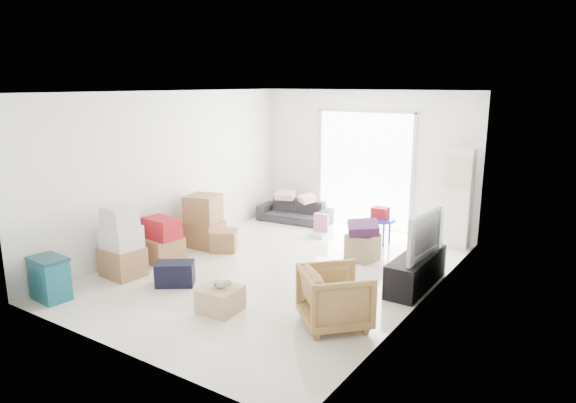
% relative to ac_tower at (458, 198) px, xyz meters
% --- Properties ---
extents(room_shell, '(4.98, 6.48, 3.18)m').
position_rel_ac_tower_xyz_m(room_shell, '(-1.95, -2.65, 0.48)').
color(room_shell, white).
rests_on(room_shell, ground).
extents(sliding_door, '(2.10, 0.04, 2.33)m').
position_rel_ac_tower_xyz_m(sliding_door, '(-1.95, 0.33, 0.37)').
color(sliding_door, white).
rests_on(sliding_door, room_shell).
extents(ac_tower, '(0.45, 0.30, 1.75)m').
position_rel_ac_tower_xyz_m(ac_tower, '(0.00, 0.00, 0.00)').
color(ac_tower, silver).
rests_on(ac_tower, room_shell).
extents(tv_console, '(0.42, 1.40, 0.47)m').
position_rel_ac_tower_xyz_m(tv_console, '(0.05, -2.14, -0.64)').
color(tv_console, black).
rests_on(tv_console, room_shell).
extents(television, '(0.72, 1.17, 0.15)m').
position_rel_ac_tower_xyz_m(television, '(0.05, -2.14, -0.33)').
color(television, black).
rests_on(television, tv_console).
extents(sofa, '(1.57, 0.60, 0.60)m').
position_rel_ac_tower_xyz_m(sofa, '(-3.27, -0.15, -0.57)').
color(sofa, '#2C2B31').
rests_on(sofa, room_shell).
extents(pillow_left, '(0.48, 0.42, 0.13)m').
position_rel_ac_tower_xyz_m(pillow_left, '(-3.51, -0.14, -0.21)').
color(pillow_left, '#CC959F').
rests_on(pillow_left, sofa).
extents(pillow_right, '(0.46, 0.44, 0.12)m').
position_rel_ac_tower_xyz_m(pillow_right, '(-2.96, -0.16, -0.21)').
color(pillow_right, '#CC959F').
rests_on(pillow_right, sofa).
extents(armchair, '(1.04, 1.04, 0.78)m').
position_rel_ac_tower_xyz_m(armchair, '(-0.33, -3.83, -0.48)').
color(armchair, '#AF7A4D').
rests_on(armchair, room_shell).
extents(storage_bins, '(0.54, 0.39, 0.59)m').
position_rel_ac_tower_xyz_m(storage_bins, '(-3.85, -5.26, -0.58)').
color(storage_bins, '#114F60').
rests_on(storage_bins, room_shell).
extents(box_stack_a, '(0.62, 0.53, 1.07)m').
position_rel_ac_tower_xyz_m(box_stack_a, '(-3.75, -4.15, -0.40)').
color(box_stack_a, brown).
rests_on(box_stack_a, room_shell).
extents(box_stack_b, '(0.62, 0.60, 0.72)m').
position_rel_ac_tower_xyz_m(box_stack_b, '(-3.75, -3.36, -0.54)').
color(box_stack_b, brown).
rests_on(box_stack_b, room_shell).
extents(box_stack_c, '(0.65, 0.65, 0.93)m').
position_rel_ac_tower_xyz_m(box_stack_c, '(-3.72, -2.41, -0.42)').
color(box_stack_c, brown).
rests_on(box_stack_c, room_shell).
extents(loose_box, '(0.59, 0.59, 0.36)m').
position_rel_ac_tower_xyz_m(loose_box, '(-3.27, -2.40, -0.70)').
color(loose_box, brown).
rests_on(loose_box, room_shell).
extents(duffel_bag, '(0.62, 0.57, 0.34)m').
position_rel_ac_tower_xyz_m(duffel_bag, '(-2.84, -3.99, -0.71)').
color(duffel_bag, black).
rests_on(duffel_bag, room_shell).
extents(ottoman, '(0.50, 0.50, 0.44)m').
position_rel_ac_tower_xyz_m(ottoman, '(-1.07, -1.53, -0.66)').
color(ottoman, '#947F56').
rests_on(ottoman, room_shell).
extents(blanket, '(0.66, 0.66, 0.14)m').
position_rel_ac_tower_xyz_m(blanket, '(-1.07, -1.53, -0.37)').
color(blanket, '#3F1A41').
rests_on(blanket, ottoman).
extents(kids_table, '(0.55, 0.55, 0.67)m').
position_rel_ac_tower_xyz_m(kids_table, '(-1.19, -0.57, -0.39)').
color(kids_table, '#1726D4').
rests_on(kids_table, room_shell).
extents(toy_walker, '(0.33, 0.29, 0.42)m').
position_rel_ac_tower_xyz_m(toy_walker, '(-2.32, -0.78, -0.76)').
color(toy_walker, silver).
rests_on(toy_walker, room_shell).
extents(wood_crate, '(0.50, 0.50, 0.31)m').
position_rel_ac_tower_xyz_m(wood_crate, '(-1.73, -4.28, -0.72)').
color(wood_crate, tan).
rests_on(wood_crate, room_shell).
extents(plush_bunny, '(0.25, 0.16, 0.13)m').
position_rel_ac_tower_xyz_m(plush_bunny, '(-1.70, -4.28, -0.50)').
color(plush_bunny, '#B2ADA8').
rests_on(plush_bunny, wood_crate).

